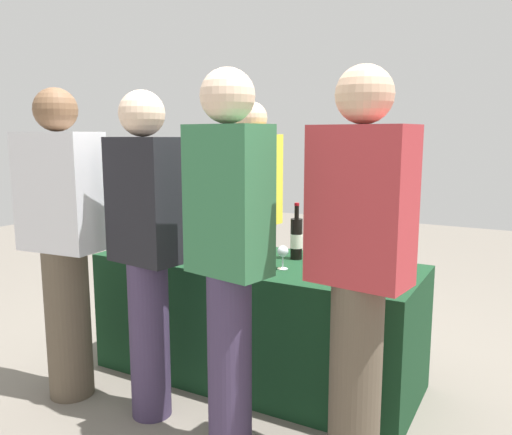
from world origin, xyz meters
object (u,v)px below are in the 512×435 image
wine_bottle_2 (234,232)px  server_pouring (251,211)px  wine_glass_4 (283,252)px  wine_glass_1 (192,239)px  guest_0 (63,236)px  wine_bottle_4 (296,238)px  wine_bottle_5 (375,251)px  guest_2 (229,250)px  guest_3 (359,262)px  wine_glass_3 (228,242)px  wine_glass_5 (334,260)px  wine_bottle_1 (218,231)px  wine_glass_0 (151,239)px  ice_bucket (350,250)px  wine_bottle_0 (179,225)px  wine_bottle_3 (258,236)px  guest_1 (146,244)px  wine_glass_2 (206,242)px

wine_bottle_2 → server_pouring: 0.47m
wine_glass_4 → server_pouring: size_ratio=0.08×
wine_glass_1 → server_pouring: server_pouring is taller
wine_glass_1 → server_pouring: bearing=86.3°
wine_bottle_2 → guest_0: 1.00m
wine_bottle_4 → wine_bottle_5: 0.49m
guest_2 → wine_bottle_2: bearing=131.3°
guest_2 → server_pouring: bearing=126.7°
server_pouring → guest_3: guest_3 is taller
wine_glass_3 → wine_glass_5: wine_glass_3 is taller
wine_glass_1 → wine_bottle_4: bearing=20.0°
wine_bottle_1 → wine_bottle_2: bearing=-16.6°
server_pouring → guest_3: 1.64m
wine_glass_0 → wine_bottle_5: bearing=10.8°
wine_glass_3 → guest_2: guest_2 is taller
wine_bottle_5 → guest_2: guest_2 is taller
wine_bottle_5 → guest_2: size_ratio=0.18×
wine_glass_3 → server_pouring: 0.69m
wine_glass_3 → ice_bucket: ice_bucket is taller
wine_bottle_4 → wine_glass_0: wine_bottle_4 is taller
wine_bottle_0 → wine_bottle_3: 0.68m
wine_bottle_1 → wine_glass_0: bearing=-126.4°
wine_glass_1 → guest_0: bearing=-123.4°
wine_bottle_2 → ice_bucket: wine_bottle_2 is taller
wine_bottle_4 → guest_0: size_ratio=0.20×
wine_glass_1 → guest_0: guest_0 is taller
wine_bottle_3 → ice_bucket: wine_bottle_3 is taller
wine_glass_5 → wine_bottle_4: bearing=139.8°
guest_1 → wine_glass_0: bearing=136.0°
wine_bottle_2 → guest_1: size_ratio=0.20×
wine_glass_4 → ice_bucket: size_ratio=0.55×
wine_bottle_0 → wine_glass_0: bearing=-79.1°
wine_glass_1 → guest_3: (1.20, -0.51, 0.12)m
wine_bottle_1 → guest_3: (1.17, -0.76, 0.10)m
wine_glass_2 → guest_3: bearing=-23.9°
wine_bottle_2 → server_pouring: bearing=105.9°
wine_bottle_3 → guest_0: bearing=-135.1°
wine_glass_1 → guest_2: (0.67, -0.64, 0.13)m
wine_glass_0 → wine_glass_4: (0.86, 0.07, -0.00)m
wine_glass_1 → guest_1: guest_1 is taller
wine_glass_1 → guest_1: size_ratio=0.08×
wine_glass_0 → guest_0: size_ratio=0.08×
wine_bottle_3 → wine_bottle_5: bearing=-0.4°
wine_glass_2 → ice_bucket: 0.83m
wine_bottle_5 → guest_1: (-0.95, -0.71, 0.07)m
wine_glass_2 → server_pouring: bearing=97.0°
wine_bottle_5 → wine_glass_3: wine_bottle_5 is taller
wine_glass_1 → guest_0: size_ratio=0.08×
wine_bottle_1 → wine_bottle_5: wine_bottle_5 is taller
wine_glass_1 → wine_glass_4: size_ratio=1.06×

